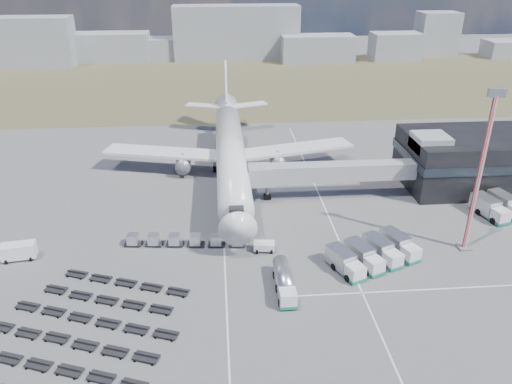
{
  "coord_description": "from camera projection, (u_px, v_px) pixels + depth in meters",
  "views": [
    {
      "loc": [
        -2.3,
        -60.28,
        40.79
      ],
      "look_at": [
        3.74,
        15.45,
        4.0
      ],
      "focal_mm": 35.0,
      "sensor_mm": 36.0,
      "label": 1
    }
  ],
  "objects": [
    {
      "name": "ground",
      "position": [
        239.0,
        264.0,
        72.02
      ],
      "size": [
        420.0,
        420.0,
        0.0
      ],
      "primitive_type": "plane",
      "color": "#565659",
      "rests_on": "ground"
    },
    {
      "name": "grass_strip",
      "position": [
        223.0,
        83.0,
        170.71
      ],
      "size": [
        420.0,
        90.0,
        0.01
      ],
      "primitive_type": "cube",
      "color": "brown",
      "rests_on": "ground"
    },
    {
      "name": "lane_markings",
      "position": [
        302.0,
        250.0,
        75.41
      ],
      "size": [
        47.12,
        110.0,
        0.01
      ],
      "color": "silver",
      "rests_on": "ground"
    },
    {
      "name": "terminal",
      "position": [
        483.0,
        159.0,
        94.65
      ],
      "size": [
        30.4,
        16.4,
        11.0
      ],
      "color": "black",
      "rests_on": "ground"
    },
    {
      "name": "jet_bridge",
      "position": [
        321.0,
        172.0,
        89.28
      ],
      "size": [
        30.3,
        3.8,
        7.05
      ],
      "color": "#939399",
      "rests_on": "ground"
    },
    {
      "name": "airliner",
      "position": [
        230.0,
        150.0,
        98.76
      ],
      "size": [
        51.59,
        64.53,
        17.62
      ],
      "color": "white",
      "rests_on": "ground"
    },
    {
      "name": "skyline",
      "position": [
        169.0,
        40.0,
        200.49
      ],
      "size": [
        292.19,
        26.89,
        25.45
      ],
      "color": "#8E929B",
      "rests_on": "ground"
    },
    {
      "name": "fuel_tanker",
      "position": [
        284.0,
        281.0,
        65.87
      ],
      "size": [
        2.32,
        8.82,
        2.85
      ],
      "rotation": [
        0.0,
        0.0,
        0.01
      ],
      "color": "white",
      "rests_on": "ground"
    },
    {
      "name": "pushback_tug",
      "position": [
        264.0,
        247.0,
        74.95
      ],
      "size": [
        3.27,
        2.03,
        1.42
      ],
      "primitive_type": "cube",
      "rotation": [
        0.0,
        0.0,
        -0.09
      ],
      "color": "white",
      "rests_on": "ground"
    },
    {
      "name": "utility_van",
      "position": [
        19.0,
        252.0,
        72.74
      ],
      "size": [
        5.05,
        2.84,
        2.51
      ],
      "primitive_type": "cube",
      "rotation": [
        0.0,
        0.0,
        0.15
      ],
      "color": "white",
      "rests_on": "ground"
    },
    {
      "name": "catering_truck",
      "position": [
        230.0,
        152.0,
        107.92
      ],
      "size": [
        5.27,
        7.21,
        3.06
      ],
      "rotation": [
        0.0,
        0.0,
        0.43
      ],
      "color": "white",
      "rests_on": "ground"
    },
    {
      "name": "service_trucks_near",
      "position": [
        373.0,
        253.0,
        71.84
      ],
      "size": [
        14.07,
        11.14,
        2.75
      ],
      "rotation": [
        0.0,
        0.0,
        0.4
      ],
      "color": "white",
      "rests_on": "ground"
    },
    {
      "name": "service_trucks_far",
      "position": [
        498.0,
        207.0,
        84.78
      ],
      "size": [
        7.8,
        8.66,
        2.95
      ],
      "rotation": [
        0.0,
        0.0,
        0.26
      ],
      "color": "white",
      "rests_on": "ground"
    },
    {
      "name": "uld_row",
      "position": [
        185.0,
        240.0,
        76.12
      ],
      "size": [
        18.67,
        3.35,
        1.69
      ],
      "rotation": [
        0.0,
        0.0,
        -0.09
      ],
      "color": "black",
      "rests_on": "ground"
    },
    {
      "name": "baggage_dollies",
      "position": [
        78.0,
        332.0,
        58.69
      ],
      "size": [
        26.89,
        27.17,
        0.68
      ],
      "rotation": [
        0.0,
        0.0,
        -0.34
      ],
      "color": "black",
      "rests_on": "ground"
    },
    {
      "name": "floodlight_mast",
      "position": [
        479.0,
        174.0,
        70.59
      ],
      "size": [
        2.34,
        1.9,
        24.55
      ],
      "rotation": [
        0.0,
        0.0,
        -0.19
      ],
      "color": "red",
      "rests_on": "ground"
    }
  ]
}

